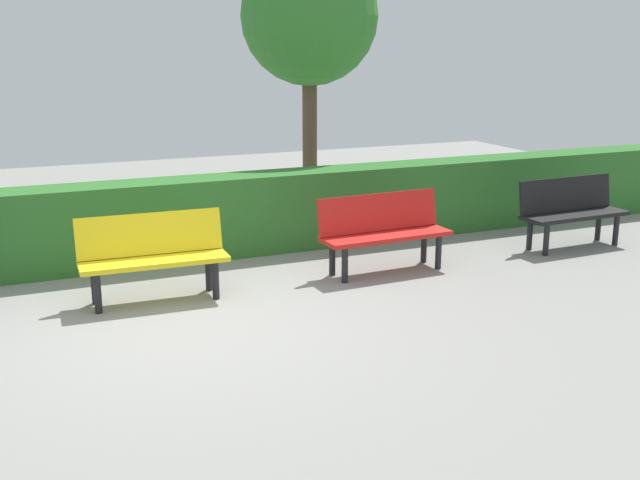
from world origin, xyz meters
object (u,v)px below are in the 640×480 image
bench_red (383,229)px  tree_near (309,18)px  bench_black (571,209)px  bench_yellow (153,253)px

bench_red → tree_near: size_ratio=0.39×
bench_black → tree_near: bearing=-57.4°
bench_black → bench_yellow: bearing=-2.1°
bench_black → bench_yellow: size_ratio=0.99×
bench_black → bench_red: same height
bench_red → bench_yellow: same height
bench_black → bench_yellow: bench_black is taller
bench_red → bench_yellow: (2.57, -0.02, -0.00)m
bench_red → bench_black: bearing=177.7°
bench_yellow → tree_near: tree_near is taller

